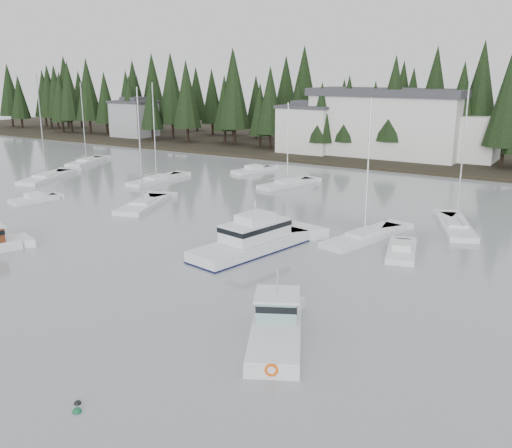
{
  "coord_description": "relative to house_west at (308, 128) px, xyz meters",
  "views": [
    {
      "loc": [
        25.91,
        -10.25,
        14.58
      ],
      "look_at": [
        2.96,
        27.42,
        2.5
      ],
      "focal_mm": 40.0,
      "sensor_mm": 36.0,
      "label": 1
    }
  ],
  "objects": [
    {
      "name": "far_shore_land",
      "position": [
        18.0,
        18.0,
        -4.65
      ],
      "size": [
        240.0,
        54.0,
        1.0
      ],
      "primitive_type": "cube",
      "color": "black",
      "rests_on": "ground"
    },
    {
      "name": "conifer_treeline",
      "position": [
        18.0,
        7.0,
        -4.65
      ],
      "size": [
        200.0,
        22.0,
        20.0
      ],
      "primitive_type": null,
      "color": "black",
      "rests_on": "ground"
    },
    {
      "name": "house_west",
      "position": [
        0.0,
        0.0,
        0.0
      ],
      "size": [
        9.54,
        7.42,
        8.75
      ],
      "color": "silver",
      "rests_on": "ground"
    },
    {
      "name": "house_far_west",
      "position": [
        -42.0,
        2.0,
        -0.25
      ],
      "size": [
        8.48,
        7.42,
        8.25
      ],
      "color": "#999EA0",
      "rests_on": "ground"
    },
    {
      "name": "harbor_inn",
      "position": [
        15.04,
        3.34,
        1.12
      ],
      "size": [
        29.5,
        11.5,
        10.9
      ],
      "color": "silver",
      "rests_on": "ground"
    },
    {
      "name": "cabin_cruiser_center",
      "position": [
        20.35,
        -51.2,
        -3.93
      ],
      "size": [
        5.73,
        11.74,
        4.84
      ],
      "rotation": [
        0.0,
        0.0,
        1.36
      ],
      "color": "white",
      "rests_on": "ground"
    },
    {
      "name": "lobster_boat_teal",
      "position": [
        29.82,
        -64.0,
        -4.14
      ],
      "size": [
        5.95,
        8.24,
        4.36
      ],
      "rotation": [
        0.0,
        0.0,
        2.03
      ],
      "color": "white",
      "rests_on": "ground"
    },
    {
      "name": "sailboat_0",
      "position": [
        -25.94,
        -26.48,
        -4.58
      ],
      "size": [
        5.25,
        9.1,
        13.02
      ],
      "rotation": [
        0.0,
        0.0,
        1.89
      ],
      "color": "white",
      "rests_on": "ground"
    },
    {
      "name": "sailboat_1",
      "position": [
        9.89,
        -25.73,
        -4.59
      ],
      "size": [
        4.64,
        9.1,
        11.08
      ],
      "rotation": [
        0.0,
        0.0,
        1.31
      ],
      "color": "white",
      "rests_on": "ground"
    },
    {
      "name": "sailboat_2",
      "position": [
        -20.3,
        -38.81,
        -4.58
      ],
      "size": [
        6.18,
        10.55,
        14.44
      ],
      "rotation": [
        0.0,
        0.0,
        1.92
      ],
      "color": "white",
      "rests_on": "ground"
    },
    {
      "name": "sailboat_6",
      "position": [
        27.02,
        -43.15,
        -4.59
      ],
      "size": [
        4.78,
        10.18,
        12.8
      ],
      "rotation": [
        0.0,
        0.0,
        1.33
      ],
      "color": "white",
      "rests_on": "ground"
    },
    {
      "name": "sailboat_7",
      "position": [
        33.14,
        -35.52,
        -4.56
      ],
      "size": [
        5.8,
        9.59,
        14.78
      ],
      "rotation": [
        0.0,
        0.0,
        1.95
      ],
      "color": "white",
      "rests_on": "ground"
    },
    {
      "name": "sailboat_8",
      "position": [
        1.93,
        -44.05,
        -4.59
      ],
      "size": [
        5.72,
        9.47,
        13.29
      ],
      "rotation": [
        0.0,
        0.0,
        1.9
      ],
      "color": "white",
      "rests_on": "ground"
    },
    {
      "name": "sailboat_9",
      "position": [
        -6.33,
        -32.29,
        -4.58
      ],
      "size": [
        2.56,
        9.6,
        13.39
      ],
      "rotation": [
        0.0,
        0.0,
        1.58
      ],
      "color": "white",
      "rests_on": "ground"
    },
    {
      "name": "runabout_0",
      "position": [
        -10.26,
        -48.62,
        -4.52
      ],
      "size": [
        3.18,
        5.5,
        1.42
      ],
      "rotation": [
        0.0,
        0.0,
        1.37
      ],
      "color": "white",
      "rests_on": "ground"
    },
    {
      "name": "runabout_1",
      "position": [
        31.13,
        -45.59,
        -4.52
      ],
      "size": [
        3.64,
        6.32,
        1.42
      ],
      "rotation": [
        0.0,
        0.0,
        1.83
      ],
      "color": "white",
      "rests_on": "ground"
    },
    {
      "name": "runabout_3",
      "position": [
        0.89,
        -19.39,
        -4.52
      ],
      "size": [
        3.91,
        7.28,
        1.42
      ],
      "rotation": [
        0.0,
        0.0,
        1.31
      ],
      "color": "white",
      "rests_on": "ground"
    },
    {
      "name": "mooring_buoy_green",
      "position": [
        25.78,
        -74.6,
        -4.65
      ],
      "size": [
        0.42,
        0.42,
        0.42
      ],
      "primitive_type": "sphere",
      "color": "#145933",
      "rests_on": "ground"
    },
    {
      "name": "mooring_buoy_dark",
      "position": [
        25.3,
        -74.14,
        -4.65
      ],
      "size": [
        0.33,
        0.33,
        0.33
      ],
      "primitive_type": "sphere",
      "color": "black",
      "rests_on": "ground"
    }
  ]
}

